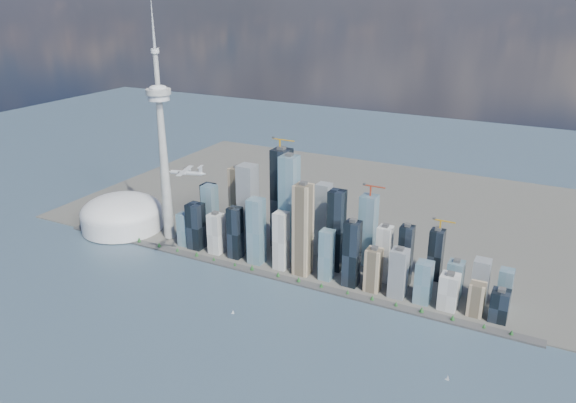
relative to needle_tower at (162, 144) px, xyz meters
The scene contains 10 objects.
ground 491.65m from the needle_tower, 45.94° to the right, with size 4000.00×4000.00×0.00m, color #314455.
seawall 385.07m from the needle_tower, 11.31° to the right, with size 1100.00×22.00×4.00m, color #383838.
land 544.99m from the needle_tower, 52.43° to the left, with size 1400.00×900.00×3.00m, color #4C4C47.
shoreline_trees 380.99m from the needle_tower, 11.31° to the right, with size 960.53×7.20×8.80m.
skyscraper_cluster 392.74m from the needle_tower, ahead, with size 736.00×142.00×258.67m.
needle_tower is the anchor object (origin of this frame).
dome_stadium 241.40m from the needle_tower, behind, with size 200.00×200.00×86.00m.
airplane 257.89m from the needle_tower, 40.60° to the right, with size 73.24×65.30×18.08m.
sailboat_west 454.09m from the needle_tower, 34.33° to the right, with size 6.35×3.00×8.80m.
sailboat_east 790.67m from the needle_tower, 17.59° to the right, with size 7.17×3.01×9.90m.
Camera 1 is at (529.30, -666.66, 565.63)m, focal length 35.00 mm.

